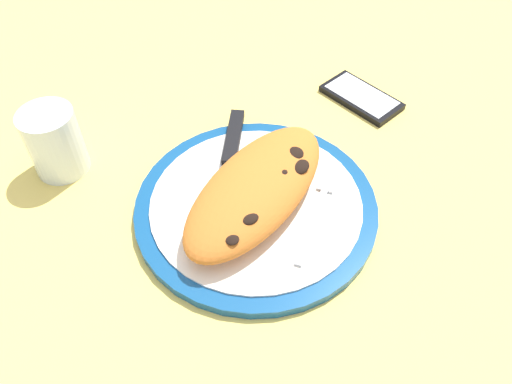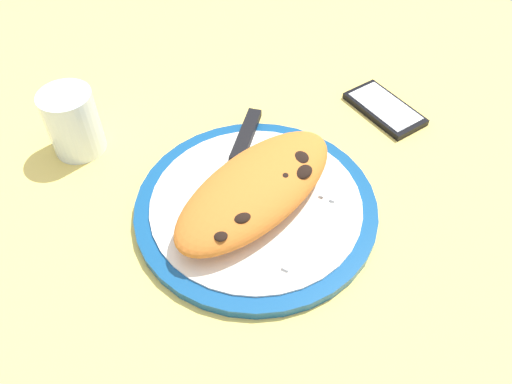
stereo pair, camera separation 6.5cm
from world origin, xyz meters
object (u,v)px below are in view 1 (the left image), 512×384
object	(u,v)px
plate	(256,206)
fork	(319,205)
smartphone	(361,97)
water_glass	(56,145)
calzone	(259,191)
knife	(231,151)

from	to	relation	value
plate	fork	distance (cm)	8.30
fork	smartphone	size ratio (longest dim) A/B	1.16
plate	water_glass	xyz separation A→B (cm)	(-4.32, 28.33, 3.43)
calzone	knife	distance (cm)	10.31
fork	knife	bearing A→B (deg)	75.59
plate	water_glass	bearing A→B (deg)	98.67
calzone	fork	distance (cm)	8.21
knife	smartphone	size ratio (longest dim) A/B	1.63
plate	smartphone	xyz separation A→B (cm)	(28.27, -5.71, -0.24)
plate	water_glass	distance (cm)	28.86
knife	plate	bearing A→B (deg)	-133.32
calzone	fork	world-z (taller)	calzone
calzone	fork	xyz separation A→B (cm)	(2.96, -7.26, -2.45)
plate	smartphone	distance (cm)	28.84
knife	water_glass	xyz separation A→B (cm)	(-10.93, 21.32, 2.07)
calzone	smartphone	xyz separation A→B (cm)	(28.40, -5.23, -3.75)
plate	knife	xyz separation A→B (cm)	(6.61, 7.01, 1.37)
fork	knife	size ratio (longest dim) A/B	0.71
plate	fork	xyz separation A→B (cm)	(2.83, -7.73, 1.06)
calzone	plate	bearing A→B (deg)	74.51
knife	calzone	bearing A→B (deg)	-132.01
calzone	knife	bearing A→B (deg)	47.99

